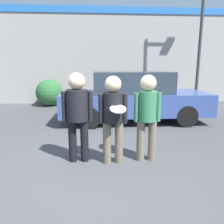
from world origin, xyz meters
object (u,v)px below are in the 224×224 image
object	(u,v)px
shrub	(49,93)
parked_car_near	(133,97)
person_right	(147,112)
person_middle_with_frisbee	(113,113)
street_lamp	(208,9)
person_left	(77,110)

from	to	relation	value
shrub	parked_car_near	bearing A→B (deg)	-41.99
person_right	shrub	size ratio (longest dim) A/B	1.39
person_middle_with_frisbee	person_right	bearing A→B (deg)	6.66
person_middle_with_frisbee	person_right	world-z (taller)	person_right
person_right	parked_car_near	distance (m)	3.00
street_lamp	shrub	xyz separation A→B (m)	(-6.36, 1.14, -3.28)
person_middle_with_frisbee	shrub	xyz separation A→B (m)	(-2.38, 6.00, -0.36)
parked_car_near	street_lamp	bearing A→B (deg)	30.18
parked_car_near	street_lamp	xyz separation A→B (m)	(3.09, 1.80, 3.08)
person_left	street_lamp	size ratio (longest dim) A/B	0.26
person_right	person_middle_with_frisbee	bearing A→B (deg)	-173.34
parked_car_near	shrub	size ratio (longest dim) A/B	3.94
parked_car_near	street_lamp	distance (m)	4.72
person_left	shrub	distance (m)	6.15
shrub	person_left	bearing A→B (deg)	-73.48
street_lamp	shrub	world-z (taller)	street_lamp
person_right	street_lamp	xyz separation A→B (m)	(3.34, 4.79, 2.92)
person_left	street_lamp	bearing A→B (deg)	45.80
street_lamp	shrub	distance (m)	7.24
person_left	street_lamp	world-z (taller)	street_lamp
parked_car_near	shrub	bearing A→B (deg)	138.01
person_middle_with_frisbee	parked_car_near	world-z (taller)	person_middle_with_frisbee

